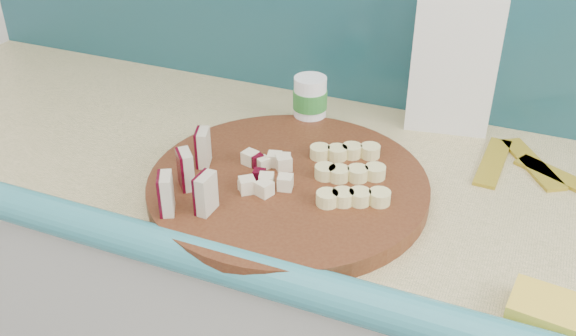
# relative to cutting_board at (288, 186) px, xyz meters

# --- Properties ---
(cutting_board) EXTENTS (0.60, 0.60, 0.03)m
(cutting_board) POSITION_rel_cutting_board_xyz_m (0.00, 0.00, 0.00)
(cutting_board) COLOR #451D0E
(cutting_board) RESTS_ON kitchen_counter
(apple_wedges) EXTENTS (0.10, 0.19, 0.06)m
(apple_wedges) POSITION_rel_cutting_board_xyz_m (-0.12, -0.10, 0.05)
(apple_wedges) COLOR beige
(apple_wedges) RESTS_ON cutting_board
(apple_chunks) EXTENTS (0.07, 0.08, 0.02)m
(apple_chunks) POSITION_rel_cutting_board_xyz_m (-0.03, -0.01, 0.03)
(apple_chunks) COLOR #FAF1C8
(apple_chunks) RESTS_ON cutting_board
(banana_slices) EXTENTS (0.16, 0.19, 0.02)m
(banana_slices) POSITION_rel_cutting_board_xyz_m (0.09, 0.04, 0.02)
(banana_slices) COLOR #F1E593
(banana_slices) RESTS_ON cutting_board
(flour_bag) EXTENTS (0.17, 0.13, 0.26)m
(flour_bag) POSITION_rel_cutting_board_xyz_m (0.19, 0.36, 0.12)
(flour_bag) COLOR white
(flour_bag) RESTS_ON kitchen_counter
(canister) EXTENTS (0.07, 0.07, 0.11)m
(canister) POSITION_rel_cutting_board_xyz_m (-0.05, 0.23, 0.04)
(canister) COLOR white
(canister) RESTS_ON kitchen_counter
(sponge) EXTENTS (0.11, 0.08, 0.03)m
(sponge) POSITION_rel_cutting_board_xyz_m (0.42, -0.14, 0.00)
(sponge) COLOR yellow
(sponge) RESTS_ON kitchen_counter
(banana_peel) EXTENTS (0.23, 0.19, 0.01)m
(banana_peel) POSITION_rel_cutting_board_xyz_m (0.36, 0.23, -0.01)
(banana_peel) COLOR gold
(banana_peel) RESTS_ON kitchen_counter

